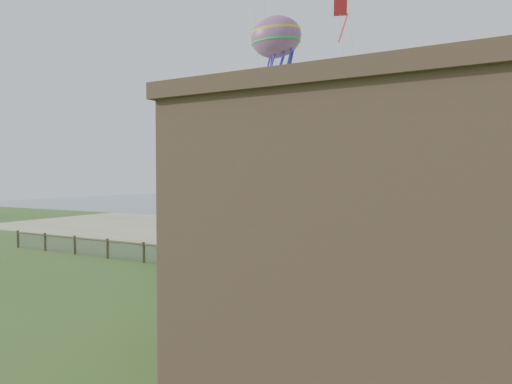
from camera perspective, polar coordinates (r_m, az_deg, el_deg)
ground at (r=20.04m, az=-12.85°, el=-13.01°), size 160.00×160.00×0.00m
sand_beach at (r=39.00m, az=9.26°, el=-5.64°), size 72.00×20.00×0.02m
ocean at (r=81.64m, az=19.64°, el=-1.75°), size 160.00×68.00×0.02m
chainlink_fence at (r=24.61m, az=-3.43°, el=-8.83°), size 36.20×0.20×1.25m
motel at (r=13.55m, az=29.15°, el=-5.34°), size 15.00×10.00×7.00m
motel_deck at (r=20.06m, az=28.87°, el=-12.45°), size 15.00×2.00×0.50m
picnic_table at (r=21.37m, az=7.80°, el=-11.08°), size 1.77×1.44×0.68m
octopus_kite at (r=33.25m, az=2.48°, el=15.58°), size 4.30×3.65×7.51m
kite_red at (r=29.29m, az=10.50°, el=20.61°), size 1.42×1.78×2.26m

